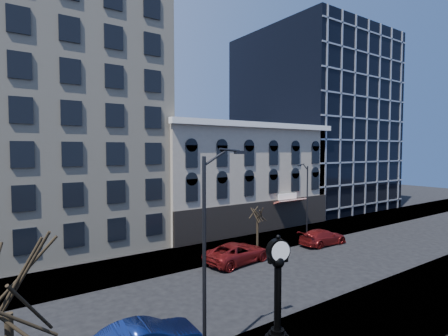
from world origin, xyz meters
TOP-DOWN VIEW (x-y plane):
  - ground at (0.00, 0.00)m, footprint 160.00×160.00m
  - sidewalk_far at (0.00, 8.00)m, footprint 160.00×6.00m
  - cream_tower at (-6.11, 18.88)m, footprint 15.90×15.40m
  - victorian_row at (12.00, 15.89)m, footprint 22.60×11.19m
  - glass_office at (32.00, 20.91)m, footprint 20.00×20.15m
  - street_clock at (-2.39, -6.75)m, footprint 1.21×1.21m
  - street_lamp_near at (-5.34, -6.03)m, footprint 2.48×0.41m
  - street_lamp_far at (13.43, 5.83)m, footprint 2.04×0.81m
  - bare_tree_near at (-13.35, -7.68)m, footprint 4.57×4.57m
  - bare_tree_far at (7.89, 6.79)m, footprint 2.74×2.74m
  - car_far_a at (3.55, 4.26)m, footprint 6.35×3.56m
  - car_far_b at (13.85, 3.79)m, footprint 5.37×2.33m

SIDE VIEW (x-z plane):
  - ground at x=0.00m, z-range 0.00..0.00m
  - sidewalk_far at x=0.00m, z-range 0.00..0.12m
  - car_far_b at x=13.85m, z-range 0.00..1.54m
  - car_far_a at x=3.55m, z-range 0.00..1.68m
  - street_clock at x=-2.39m, z-range -0.13..5.18m
  - bare_tree_far at x=7.89m, z-range 1.31..6.02m
  - victorian_row at x=12.00m, z-range -0.25..12.25m
  - bare_tree_near at x=-13.35m, z-range 2.13..9.98m
  - street_lamp_far at x=13.43m, z-range 2.18..10.25m
  - street_lamp_near at x=-5.34m, z-range 2.56..12.14m
  - glass_office at x=32.00m, z-range 0.00..28.00m
  - cream_tower at x=-6.11m, z-range -1.93..40.57m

